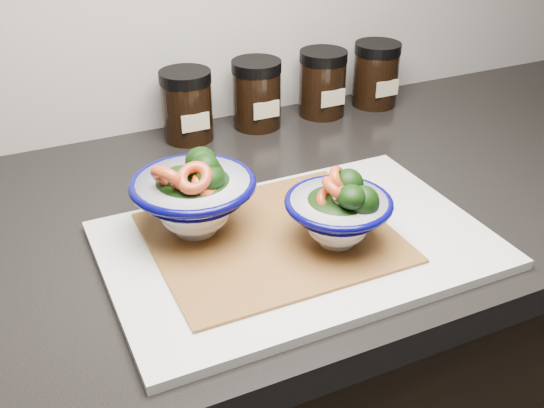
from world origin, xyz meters
name	(u,v)px	position (x,y,z in m)	size (l,w,h in m)	color
countertop	(317,202)	(0.00, 1.45, 0.88)	(3.50, 0.60, 0.04)	black
cutting_board	(297,245)	(-0.09, 1.33, 0.91)	(0.45, 0.30, 0.01)	silver
bamboo_mat	(272,237)	(-0.12, 1.35, 0.91)	(0.28, 0.24, 0.00)	#AB7433
bowl_left	(194,195)	(-0.19, 1.40, 0.96)	(0.15, 0.15, 0.11)	white
bowl_right	(340,212)	(-0.05, 1.31, 0.96)	(0.13, 0.13, 0.10)	white
spice_jar_a	(187,106)	(-0.11, 1.69, 0.96)	(0.08, 0.08, 0.11)	black
spice_jar_b	(257,94)	(0.01, 1.69, 0.96)	(0.08, 0.08, 0.11)	black
spice_jar_c	(322,83)	(0.14, 1.69, 0.96)	(0.08, 0.08, 0.11)	black
spice_jar_d	(376,74)	(0.25, 1.69, 0.96)	(0.08, 0.08, 0.11)	black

